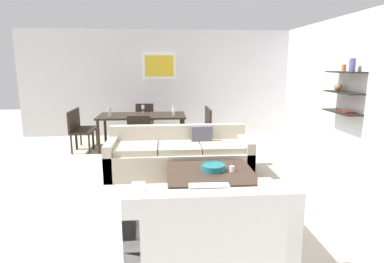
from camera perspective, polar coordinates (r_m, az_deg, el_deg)
name	(u,v)px	position (r m, az deg, el deg)	size (l,w,h in m)	color
ground_plane	(182,179)	(5.34, -1.70, -8.37)	(18.00, 18.00, 0.00)	#BCB29E
back_wall_unit	(185,83)	(8.58, -1.16, 8.46)	(8.40, 0.09, 2.70)	silver
right_wall_shelf_unit	(348,92)	(6.53, 25.62, 6.31)	(0.34, 8.20, 2.70)	silver
sofa_beige	(179,156)	(5.57, -2.22, -4.38)	(2.40, 0.90, 0.78)	#B2A893
loveseat_white	(208,227)	(3.27, 2.84, -16.34)	(1.52, 0.90, 0.78)	white
coffee_table	(211,185)	(4.59, 3.30, -9.29)	(1.19, 1.07, 0.38)	#38281E
decorative_bowl	(213,167)	(4.56, 3.70, -6.25)	(0.34, 0.34, 0.09)	#19666B
candle_jar	(232,169)	(4.54, 7.00, -6.51)	(0.07, 0.07, 0.08)	silver
dining_table	(142,118)	(7.23, -8.73, 2.38)	(1.88, 0.93, 0.75)	black
dining_chair_left_near	(77,129)	(7.28, -19.44, 0.47)	(0.44, 0.44, 0.88)	black
dining_chair_right_near	(204,127)	(7.09, 2.13, 0.87)	(0.44, 0.44, 0.88)	black
dining_chair_left_far	(82,125)	(7.67, -18.68, 1.08)	(0.44, 0.44, 0.88)	black
dining_chair_right_far	(202,123)	(7.50, 1.74, 1.46)	(0.44, 0.44, 0.88)	black
dining_chair_foot	(140,134)	(6.41, -9.17, -0.44)	(0.44, 0.44, 0.88)	black
dining_chair_head	(145,119)	(8.12, -8.31, 2.12)	(0.44, 0.44, 0.88)	black
wine_glass_head	(143,107)	(7.61, -8.58, 4.22)	(0.07, 0.07, 0.16)	silver
wine_glass_left_far	(110,110)	(7.40, -14.09, 3.76)	(0.06, 0.06, 0.16)	silver
wine_glass_left_near	(109,110)	(7.17, -14.38, 3.68)	(0.06, 0.06, 0.19)	silver
wine_glass_right_near	(174,110)	(7.08, -3.21, 3.72)	(0.08, 0.08, 0.15)	silver
wine_glass_right_far	(173,108)	(7.31, -3.27, 4.07)	(0.06, 0.06, 0.17)	silver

